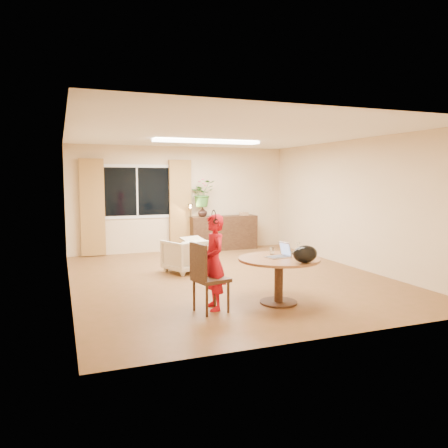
% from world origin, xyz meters
% --- Properties ---
extents(floor, '(6.50, 6.50, 0.00)m').
position_xyz_m(floor, '(0.00, 0.00, 0.00)').
color(floor, brown).
rests_on(floor, ground).
extents(ceiling, '(6.50, 6.50, 0.00)m').
position_xyz_m(ceiling, '(0.00, 0.00, 2.60)').
color(ceiling, white).
rests_on(ceiling, wall_back).
extents(wall_back, '(5.50, 0.00, 5.50)m').
position_xyz_m(wall_back, '(0.00, 3.25, 1.30)').
color(wall_back, '#CDB185').
rests_on(wall_back, floor).
extents(wall_left, '(0.00, 6.50, 6.50)m').
position_xyz_m(wall_left, '(-2.75, 0.00, 1.30)').
color(wall_left, '#CDB185').
rests_on(wall_left, floor).
extents(wall_right, '(0.00, 6.50, 6.50)m').
position_xyz_m(wall_right, '(2.75, 0.00, 1.30)').
color(wall_right, '#CDB185').
rests_on(wall_right, floor).
extents(window, '(1.70, 0.03, 1.30)m').
position_xyz_m(window, '(-1.10, 3.23, 1.50)').
color(window, white).
rests_on(window, wall_back).
extents(curtain_left, '(0.55, 0.08, 2.25)m').
position_xyz_m(curtain_left, '(-2.15, 3.15, 1.15)').
color(curtain_left, olive).
rests_on(curtain_left, wall_back).
extents(curtain_right, '(0.55, 0.08, 2.25)m').
position_xyz_m(curtain_right, '(-0.05, 3.15, 1.15)').
color(curtain_right, olive).
rests_on(curtain_right, wall_back).
extents(ceiling_panel, '(2.20, 0.35, 0.05)m').
position_xyz_m(ceiling_panel, '(0.00, 1.20, 2.57)').
color(ceiling_panel, white).
rests_on(ceiling_panel, ceiling).
extents(dining_table, '(1.18, 1.18, 0.67)m').
position_xyz_m(dining_table, '(0.08, -1.81, 0.53)').
color(dining_table, brown).
rests_on(dining_table, floor).
extents(dining_chair, '(0.54, 0.51, 0.96)m').
position_xyz_m(dining_chair, '(-0.97, -1.84, 0.48)').
color(dining_chair, black).
rests_on(dining_chair, floor).
extents(child, '(0.49, 0.32, 1.33)m').
position_xyz_m(child, '(-0.89, -1.74, 0.66)').
color(child, '#B80E14').
rests_on(child, floor).
extents(laptop, '(0.38, 0.29, 0.23)m').
position_xyz_m(laptop, '(0.07, -1.77, 0.79)').
color(laptop, '#B7B7BC').
rests_on(laptop, dining_table).
extents(tumbler, '(0.08, 0.08, 0.10)m').
position_xyz_m(tumbler, '(0.13, -1.49, 0.72)').
color(tumbler, white).
rests_on(tumbler, dining_table).
extents(wine_glass, '(0.08, 0.08, 0.19)m').
position_xyz_m(wine_glass, '(0.51, -1.62, 0.76)').
color(wine_glass, white).
rests_on(wine_glass, dining_table).
extents(pot_lid, '(0.23, 0.23, 0.04)m').
position_xyz_m(pot_lid, '(0.39, -1.51, 0.69)').
color(pot_lid, white).
rests_on(pot_lid, dining_table).
extents(handbag, '(0.38, 0.24, 0.24)m').
position_xyz_m(handbag, '(0.24, -2.27, 0.79)').
color(handbag, black).
rests_on(handbag, dining_table).
extents(armchair, '(0.90, 0.91, 0.65)m').
position_xyz_m(armchair, '(-0.62, 0.76, 0.32)').
color(armchair, beige).
rests_on(armchair, floor).
extents(throw, '(0.62, 0.68, 0.03)m').
position_xyz_m(throw, '(-0.38, 0.72, 0.66)').
color(throw, beige).
rests_on(throw, armchair).
extents(sideboard, '(1.72, 0.42, 0.86)m').
position_xyz_m(sideboard, '(1.04, 3.01, 0.43)').
color(sideboard, black).
rests_on(sideboard, floor).
extents(vase, '(0.25, 0.25, 0.25)m').
position_xyz_m(vase, '(0.48, 3.01, 0.99)').
color(vase, black).
rests_on(vase, sideboard).
extents(bouquet, '(0.73, 0.68, 0.66)m').
position_xyz_m(bouquet, '(0.47, 3.01, 1.44)').
color(bouquet, '#3B6B28').
rests_on(bouquet, vase).
extents(book_stack, '(0.24, 0.19, 0.09)m').
position_xyz_m(book_stack, '(1.61, 3.01, 0.91)').
color(book_stack, olive).
rests_on(book_stack, sideboard).
extents(desk_lamp, '(0.16, 0.16, 0.34)m').
position_xyz_m(desk_lamp, '(0.15, 2.96, 1.03)').
color(desk_lamp, black).
rests_on(desk_lamp, sideboard).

